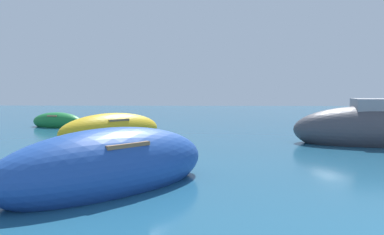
% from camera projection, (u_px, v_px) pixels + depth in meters
% --- Properties ---
extents(moored_boat_0, '(4.34, 4.28, 1.44)m').
position_uv_depth(moored_boat_0, '(111.00, 131.00, 15.29)').
color(moored_boat_0, gold).
rests_on(moored_boat_0, ground).
extents(moored_boat_1, '(5.96, 2.82, 2.16)m').
position_uv_depth(moored_boat_1, '(372.00, 129.00, 14.25)').
color(moored_boat_1, '#3F3F47').
rests_on(moored_boat_1, ground).
extents(moored_boat_2, '(4.82, 4.88, 1.68)m').
position_uv_depth(moored_boat_2, '(110.00, 167.00, 8.00)').
color(moored_boat_2, '#1E479E').
rests_on(moored_boat_2, ground).
extents(moored_boat_7, '(3.27, 1.98, 1.04)m').
position_uv_depth(moored_boat_7, '(57.00, 122.00, 20.48)').
color(moored_boat_7, '#197233').
rests_on(moored_boat_7, ground).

